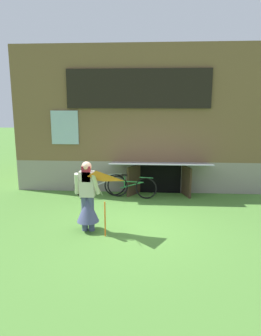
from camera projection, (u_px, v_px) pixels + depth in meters
ground_plane at (132, 226)px, 7.59m from camera, size 60.00×60.00×0.00m
log_house at (141, 117)px, 12.36m from camera, size 8.30×5.91×4.80m
person at (88, 202)px, 7.21m from camera, size 0.61×0.53×1.66m
kite at (97, 186)px, 6.58m from camera, size 0.77×0.86×1.44m
bicycle_green at (132, 187)px, 9.83m from camera, size 1.61×0.35×0.74m
bicycle_silver at (100, 185)px, 9.94m from camera, size 1.62×0.57×0.77m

